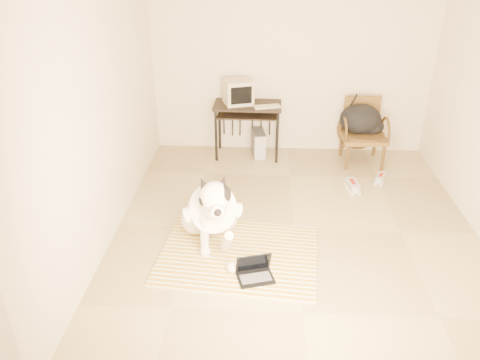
# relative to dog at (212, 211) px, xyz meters

# --- Properties ---
(floor) EXTENTS (4.50, 4.50, 0.00)m
(floor) POSITION_rel_dog_xyz_m (0.91, 0.27, -0.37)
(floor) COLOR #9B8A5F
(floor) RESTS_ON ground
(wall_back) EXTENTS (4.50, 0.00, 4.50)m
(wall_back) POSITION_rel_dog_xyz_m (0.91, 2.52, 0.98)
(wall_back) COLOR beige
(wall_back) RESTS_ON floor
(wall_front) EXTENTS (4.50, 0.00, 4.50)m
(wall_front) POSITION_rel_dog_xyz_m (0.91, -1.98, 0.98)
(wall_front) COLOR beige
(wall_front) RESTS_ON floor
(wall_left) EXTENTS (0.00, 4.50, 4.50)m
(wall_left) POSITION_rel_dog_xyz_m (-1.09, 0.27, 0.98)
(wall_left) COLOR beige
(wall_left) RESTS_ON floor
(rug) EXTENTS (1.71, 1.37, 0.02)m
(rug) POSITION_rel_dog_xyz_m (0.29, -0.25, -0.37)
(rug) COLOR #BD7E12
(rug) RESTS_ON floor
(dog) EXTENTS (0.67, 1.24, 0.95)m
(dog) POSITION_rel_dog_xyz_m (0.00, 0.00, 0.00)
(dog) COLOR white
(dog) RESTS_ON rug
(laptop) EXTENTS (0.39, 0.33, 0.24)m
(laptop) POSITION_rel_dog_xyz_m (0.47, -0.60, -0.30)
(laptop) COLOR black
(laptop) RESTS_ON rug
(computer_desk) EXTENTS (0.97, 0.55, 0.80)m
(computer_desk) POSITION_rel_dog_xyz_m (0.29, 2.21, 0.31)
(computer_desk) COLOR black
(computer_desk) RESTS_ON floor
(crt_monitor) EXTENTS (0.48, 0.46, 0.34)m
(crt_monitor) POSITION_rel_dog_xyz_m (0.15, 2.26, 0.59)
(crt_monitor) COLOR #B0A58A
(crt_monitor) RESTS_ON computer_desk
(desk_keyboard) EXTENTS (0.39, 0.23, 0.02)m
(desk_keyboard) POSITION_rel_dog_xyz_m (0.57, 2.10, 0.43)
(desk_keyboard) COLOR #B0A58A
(desk_keyboard) RESTS_ON computer_desk
(pc_tower) EXTENTS (0.23, 0.42, 0.38)m
(pc_tower) POSITION_rel_dog_xyz_m (0.46, 2.24, -0.19)
(pc_tower) COLOR #4A4A4D
(pc_tower) RESTS_ON floor
(rattan_chair) EXTENTS (0.61, 0.59, 0.91)m
(rattan_chair) POSITION_rel_dog_xyz_m (1.94, 2.11, 0.08)
(rattan_chair) COLOR brown
(rattan_chair) RESTS_ON floor
(backpack) EXTENTS (0.63, 0.48, 0.43)m
(backpack) POSITION_rel_dog_xyz_m (1.91, 2.13, 0.24)
(backpack) COLOR black
(backpack) RESTS_ON rattan_chair
(sneaker_left) EXTENTS (0.17, 0.33, 0.11)m
(sneaker_left) POSITION_rel_dog_xyz_m (1.70, 1.23, -0.33)
(sneaker_left) COLOR white
(sneaker_left) RESTS_ON floor
(sneaker_right) EXTENTS (0.20, 0.28, 0.09)m
(sneaker_right) POSITION_rel_dog_xyz_m (2.10, 1.48, -0.33)
(sneaker_right) COLOR white
(sneaker_right) RESTS_ON floor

